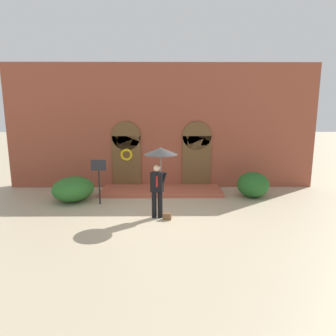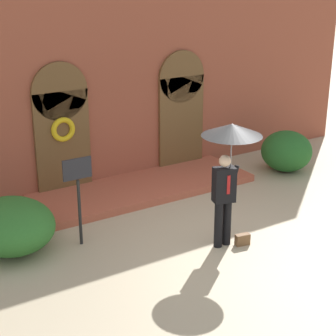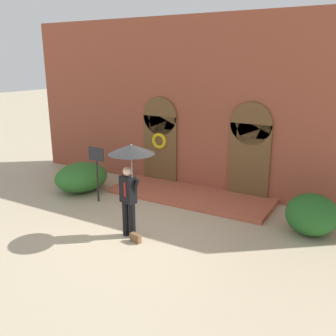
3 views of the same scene
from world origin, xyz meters
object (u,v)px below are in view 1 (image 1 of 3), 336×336
Objects in this scene: handbag at (167,216)px; shrub_left at (73,189)px; shrub_right at (253,185)px; sign_post at (99,175)px; person_with_umbrella at (160,161)px.

handbag is 4.34m from shrub_left.
shrub_left is at bearing -176.82° from shrub_right.
shrub_right is at bearing 3.18° from shrub_left.
sign_post is 1.32× the size of shrub_right.
sign_post is at bearing 156.97° from handbag.
handbag is 0.22× the size of shrub_right.
person_with_umbrella is at bearing -29.83° from shrub_left.
sign_post is (-2.56, 1.67, 1.05)m from handbag.
shrub_right is at bearing 8.65° from sign_post.
sign_post reaches higher than shrub_right.
sign_post is (-2.33, 1.47, -0.75)m from person_with_umbrella.
person_with_umbrella is at bearing -32.31° from sign_post.
shrub_left is (-3.72, 2.20, 0.36)m from handbag.
sign_post is 0.92× the size of shrub_left.
sign_post reaches higher than handbag.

